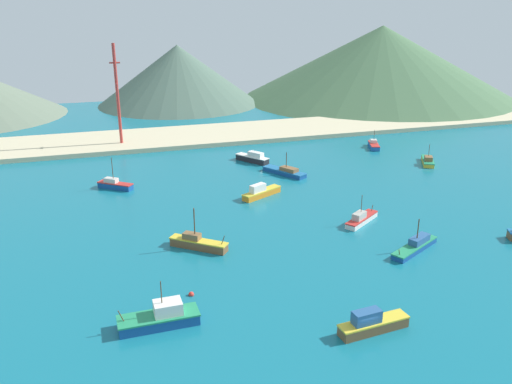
{
  "coord_description": "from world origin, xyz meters",
  "views": [
    {
      "loc": [
        -27.79,
        -46.29,
        36.32
      ],
      "look_at": [
        0.56,
        43.97,
        2.42
      ],
      "focal_mm": 36.92,
      "sensor_mm": 36.0,
      "label": 1
    }
  ],
  "objects_px": {
    "fishing_boat_14": "(261,192)",
    "fishing_boat_4": "(285,171)",
    "fishing_boat_8": "(416,246)",
    "fishing_boat_15": "(428,161)",
    "fishing_boat_13": "(361,219)",
    "fishing_boat_2": "(161,317)",
    "fishing_boat_9": "(198,243)",
    "radio_tower": "(118,96)",
    "fishing_boat_5": "(372,324)",
    "fishing_boat_6": "(253,158)",
    "buoy_0": "(191,294)",
    "fishing_boat_7": "(374,145)",
    "fishing_boat_10": "(115,185)"
  },
  "relations": [
    {
      "from": "fishing_boat_7",
      "to": "fishing_boat_14",
      "type": "xyz_separation_m",
      "value": [
        -40.51,
        -27.02,
        0.25
      ]
    },
    {
      "from": "fishing_boat_2",
      "to": "fishing_boat_4",
      "type": "relative_size",
      "value": 0.9
    },
    {
      "from": "fishing_boat_13",
      "to": "fishing_boat_4",
      "type": "bearing_deg",
      "value": 95.58
    },
    {
      "from": "fishing_boat_14",
      "to": "buoy_0",
      "type": "distance_m",
      "value": 38.96
    },
    {
      "from": "fishing_boat_14",
      "to": "fishing_boat_13",
      "type": "bearing_deg",
      "value": -54.86
    },
    {
      "from": "buoy_0",
      "to": "fishing_boat_6",
      "type": "bearing_deg",
      "value": 65.39
    },
    {
      "from": "fishing_boat_14",
      "to": "fishing_boat_4",
      "type": "bearing_deg",
      "value": 51.45
    },
    {
      "from": "fishing_boat_5",
      "to": "radio_tower",
      "type": "xyz_separation_m",
      "value": [
        -22.01,
        95.52,
        12.72
      ]
    },
    {
      "from": "fishing_boat_4",
      "to": "fishing_boat_9",
      "type": "distance_m",
      "value": 41.24
    },
    {
      "from": "fishing_boat_9",
      "to": "fishing_boat_4",
      "type": "bearing_deg",
      "value": 50.14
    },
    {
      "from": "fishing_boat_7",
      "to": "fishing_boat_15",
      "type": "xyz_separation_m",
      "value": [
        4.95,
        -17.18,
        -0.01
      ]
    },
    {
      "from": "fishing_boat_5",
      "to": "fishing_boat_8",
      "type": "bearing_deg",
      "value": 44.89
    },
    {
      "from": "fishing_boat_8",
      "to": "fishing_boat_10",
      "type": "bearing_deg",
      "value": 134.39
    },
    {
      "from": "fishing_boat_4",
      "to": "fishing_boat_13",
      "type": "height_order",
      "value": "fishing_boat_13"
    },
    {
      "from": "fishing_boat_13",
      "to": "buoy_0",
      "type": "xyz_separation_m",
      "value": [
        -33.1,
        -15.15,
        -0.65
      ]
    },
    {
      "from": "fishing_boat_5",
      "to": "fishing_boat_10",
      "type": "relative_size",
      "value": 1.24
    },
    {
      "from": "fishing_boat_10",
      "to": "buoy_0",
      "type": "distance_m",
      "value": 47.53
    },
    {
      "from": "fishing_boat_8",
      "to": "fishing_boat_9",
      "type": "bearing_deg",
      "value": 161.47
    },
    {
      "from": "fishing_boat_5",
      "to": "fishing_boat_7",
      "type": "xyz_separation_m",
      "value": [
        42.24,
        74.6,
        -0.34
      ]
    },
    {
      "from": "fishing_boat_4",
      "to": "fishing_boat_9",
      "type": "xyz_separation_m",
      "value": [
        -26.43,
        -31.66,
        0.2
      ]
    },
    {
      "from": "fishing_boat_4",
      "to": "fishing_boat_15",
      "type": "bearing_deg",
      "value": -3.81
    },
    {
      "from": "radio_tower",
      "to": "fishing_boat_13",
      "type": "bearing_deg",
      "value": -61.09
    },
    {
      "from": "fishing_boat_5",
      "to": "fishing_boat_13",
      "type": "xyz_separation_m",
      "value": [
        14.42,
        29.55,
        -0.29
      ]
    },
    {
      "from": "fishing_boat_8",
      "to": "radio_tower",
      "type": "bearing_deg",
      "value": 116.72
    },
    {
      "from": "fishing_boat_13",
      "to": "fishing_boat_15",
      "type": "distance_m",
      "value": 43.01
    },
    {
      "from": "fishing_boat_6",
      "to": "fishing_boat_14",
      "type": "relative_size",
      "value": 0.95
    },
    {
      "from": "fishing_boat_6",
      "to": "fishing_boat_14",
      "type": "xyz_separation_m",
      "value": [
        -5.73,
        -23.89,
        -0.03
      ]
    },
    {
      "from": "fishing_boat_4",
      "to": "fishing_boat_2",
      "type": "bearing_deg",
      "value": -124.33
    },
    {
      "from": "fishing_boat_8",
      "to": "fishing_boat_10",
      "type": "relative_size",
      "value": 1.44
    },
    {
      "from": "fishing_boat_5",
      "to": "fishing_boat_7",
      "type": "height_order",
      "value": "fishing_boat_7"
    },
    {
      "from": "fishing_boat_7",
      "to": "fishing_boat_14",
      "type": "bearing_deg",
      "value": -146.3
    },
    {
      "from": "fishing_boat_7",
      "to": "fishing_boat_14",
      "type": "height_order",
      "value": "fishing_boat_7"
    },
    {
      "from": "fishing_boat_8",
      "to": "fishing_boat_9",
      "type": "xyz_separation_m",
      "value": [
        -32.33,
        10.84,
        0.16
      ]
    },
    {
      "from": "fishing_boat_2",
      "to": "fishing_boat_4",
      "type": "xyz_separation_m",
      "value": [
        34.87,
        51.06,
        -0.36
      ]
    },
    {
      "from": "fishing_boat_4",
      "to": "fishing_boat_9",
      "type": "relative_size",
      "value": 1.25
    },
    {
      "from": "fishing_boat_13",
      "to": "radio_tower",
      "type": "xyz_separation_m",
      "value": [
        -36.43,
        65.97,
        13.01
      ]
    },
    {
      "from": "fishing_boat_4",
      "to": "fishing_boat_5",
      "type": "bearing_deg",
      "value": -100.86
    },
    {
      "from": "fishing_boat_5",
      "to": "fishing_boat_14",
      "type": "bearing_deg",
      "value": 87.91
    },
    {
      "from": "fishing_boat_15",
      "to": "fishing_boat_14",
      "type": "bearing_deg",
      "value": -167.79
    },
    {
      "from": "fishing_boat_2",
      "to": "fishing_boat_5",
      "type": "bearing_deg",
      "value": -20.46
    },
    {
      "from": "fishing_boat_14",
      "to": "buoy_0",
      "type": "relative_size",
      "value": 12.32
    },
    {
      "from": "fishing_boat_8",
      "to": "radio_tower",
      "type": "distance_m",
      "value": 88.54
    },
    {
      "from": "fishing_boat_8",
      "to": "fishing_boat_15",
      "type": "xyz_separation_m",
      "value": [
        29.82,
        40.12,
        -0.02
      ]
    },
    {
      "from": "fishing_boat_9",
      "to": "radio_tower",
      "type": "bearing_deg",
      "value": 95.97
    },
    {
      "from": "fishing_boat_4",
      "to": "fishing_boat_14",
      "type": "height_order",
      "value": "fishing_boat_4"
    },
    {
      "from": "fishing_boat_15",
      "to": "radio_tower",
      "type": "bearing_deg",
      "value": 151.16
    },
    {
      "from": "fishing_boat_6",
      "to": "fishing_boat_13",
      "type": "height_order",
      "value": "fishing_boat_13"
    },
    {
      "from": "fishing_boat_7",
      "to": "buoy_0",
      "type": "relative_size",
      "value": 10.05
    },
    {
      "from": "fishing_boat_9",
      "to": "fishing_boat_8",
      "type": "bearing_deg",
      "value": -18.53
    },
    {
      "from": "fishing_boat_4",
      "to": "radio_tower",
      "type": "relative_size",
      "value": 0.4
    }
  ]
}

